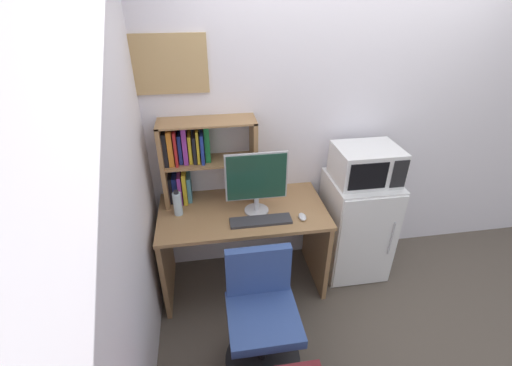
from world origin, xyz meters
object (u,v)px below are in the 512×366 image
at_px(mini_fridge, 355,225).
at_px(microwave, 366,164).
at_px(desk_chair, 262,319).
at_px(hutch_bookshelf, 195,158).
at_px(monitor, 256,180).
at_px(water_bottle, 178,203).
at_px(wall_corkboard, 166,65).
at_px(computer_mouse, 302,217).
at_px(keyboard, 261,221).

height_order(mini_fridge, microwave, microwave).
bearing_deg(desk_chair, hutch_bookshelf, 111.38).
height_order(monitor, water_bottle, monitor).
distance_m(water_bottle, wall_corkboard, 0.99).
relative_size(computer_mouse, microwave, 0.19).
xyz_separation_m(monitor, wall_corkboard, (-0.58, 0.36, 0.76)).
bearing_deg(microwave, water_bottle, -178.34).
relative_size(computer_mouse, wall_corkboard, 0.16).
bearing_deg(hutch_bookshelf, microwave, -6.97).
xyz_separation_m(hutch_bookshelf, water_bottle, (-0.16, -0.21, -0.27)).
height_order(mini_fridge, wall_corkboard, wall_corkboard).
bearing_deg(desk_chair, wall_corkboard, 116.19).
xyz_separation_m(water_bottle, wall_corkboard, (0.01, 0.31, 0.94)).
relative_size(water_bottle, microwave, 0.42).
bearing_deg(water_bottle, monitor, -5.19).
bearing_deg(keyboard, mini_fridge, 15.01).
bearing_deg(wall_corkboard, keyboard, -40.62).
height_order(monitor, keyboard, monitor).
relative_size(hutch_bookshelf, mini_fridge, 0.79).
bearing_deg(mini_fridge, hutch_bookshelf, 172.90).
relative_size(hutch_bookshelf, wall_corkboard, 1.26).
xyz_separation_m(monitor, keyboard, (0.01, -0.14, -0.27)).
relative_size(keyboard, microwave, 0.92).
relative_size(monitor, computer_mouse, 5.19).
height_order(hutch_bookshelf, computer_mouse, hutch_bookshelf).
bearing_deg(computer_mouse, hutch_bookshelf, 151.71).
xyz_separation_m(keyboard, water_bottle, (-0.60, 0.20, 0.09)).
xyz_separation_m(hutch_bookshelf, monitor, (0.43, -0.26, -0.09)).
distance_m(monitor, computer_mouse, 0.44).
bearing_deg(microwave, keyboard, -164.81).
relative_size(hutch_bookshelf, microwave, 1.47).
distance_m(keyboard, microwave, 0.95).
distance_m(water_bottle, mini_fridge, 1.54).
bearing_deg(water_bottle, microwave, 1.66).
bearing_deg(microwave, monitor, -173.82).
relative_size(monitor, wall_corkboard, 0.86).
xyz_separation_m(computer_mouse, mini_fridge, (0.57, 0.24, -0.33)).
distance_m(water_bottle, microwave, 1.49).
relative_size(microwave, desk_chair, 0.59).
height_order(hutch_bookshelf, desk_chair, hutch_bookshelf).
bearing_deg(water_bottle, keyboard, -18.14).
relative_size(keyboard, wall_corkboard, 0.79).
bearing_deg(monitor, microwave, 6.18).
height_order(hutch_bookshelf, water_bottle, hutch_bookshelf).
xyz_separation_m(water_bottle, microwave, (1.48, 0.04, 0.19)).
distance_m(hutch_bookshelf, microwave, 1.34).
xyz_separation_m(computer_mouse, desk_chair, (-0.39, -0.52, -0.42)).
xyz_separation_m(hutch_bookshelf, microwave, (1.32, -0.16, -0.08)).
relative_size(keyboard, mini_fridge, 0.50).
bearing_deg(keyboard, monitor, 93.86).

